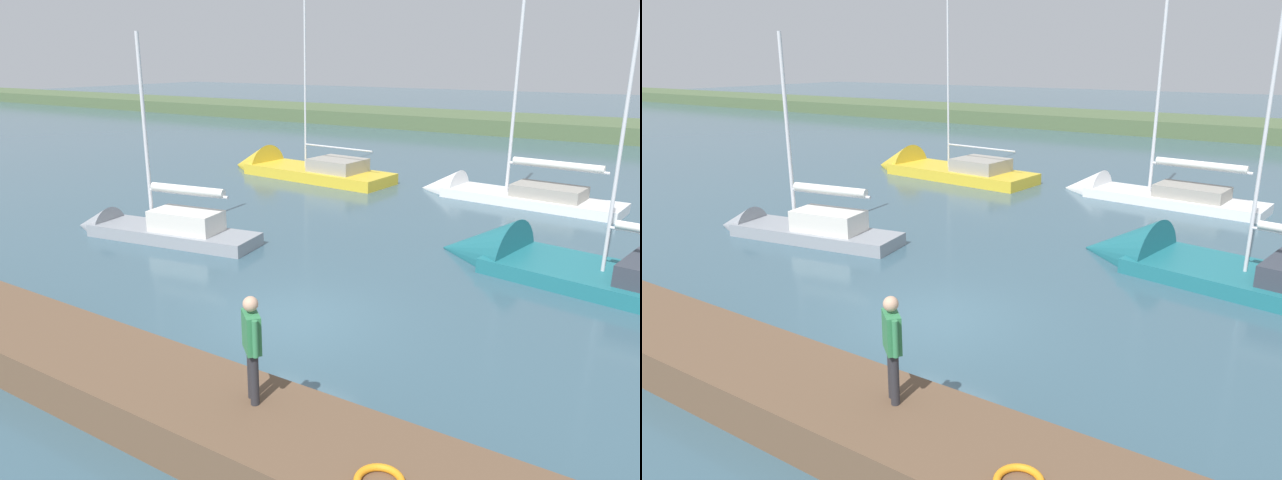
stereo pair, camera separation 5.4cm
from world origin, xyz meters
TOP-DOWN VIEW (x-y plane):
  - ground_plane at (0.00, 0.00)m, footprint 200.00×200.00m
  - far_shoreline at (0.00, -40.06)m, footprint 180.00×8.00m
  - dock_pier at (0.00, 4.47)m, footprint 25.38×2.07m
  - sailboat_behind_pier at (-4.77, -6.46)m, footprint 10.28×4.36m
  - sailboat_mid_channel at (10.59, -14.68)m, footprint 9.88×3.50m
  - sailboat_far_left at (-0.32, -14.87)m, footprint 8.91×2.97m
  - sailboat_inner_slip at (7.92, -2.83)m, footprint 7.35×2.73m
  - person_on_dock at (-2.29, 4.22)m, footprint 0.53×0.47m

SIDE VIEW (x-z plane):
  - ground_plane at x=0.00m, z-range 0.00..0.00m
  - far_shoreline at x=0.00m, z-range -1.20..1.20m
  - sailboat_behind_pier at x=-4.77m, z-range -5.60..5.83m
  - sailboat_far_left at x=-0.32m, z-range -4.74..5.07m
  - sailboat_mid_channel at x=10.59m, z-range -5.92..6.28m
  - sailboat_inner_slip at x=7.92m, z-range -3.50..3.95m
  - dock_pier at x=0.00m, z-range 0.00..0.80m
  - person_on_dock at x=-2.29m, z-range 0.94..2.70m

